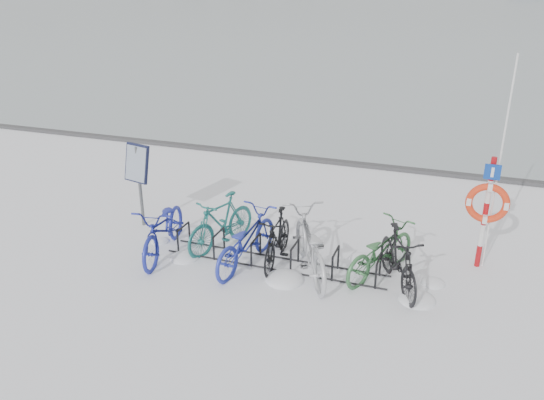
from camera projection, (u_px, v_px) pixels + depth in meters
The scene contains 14 objects.
ground at pixel (275, 264), 9.35m from camera, with size 900.00×900.00×0.00m, color white.
ice_sheet at pixel (464, 3), 144.45m from camera, with size 400.00×298.00×0.02m, color #A2AFB7.
quay_edge at pixel (347, 163), 14.48m from camera, with size 400.00×0.25×0.10m, color #3F3F42.
bike_rack at pixel (275, 255), 9.28m from camera, with size 4.00×0.48×0.46m.
info_board at pixel (137, 168), 10.40m from camera, with size 0.61×0.34×1.71m.
lifebuoy_station at pixel (488, 203), 8.78m from camera, with size 0.70×0.22×3.62m.
bike_0 at pixel (164, 227), 9.56m from camera, with size 0.69×2.00×1.05m, color #1F289A.
bike_1 at pixel (221, 221), 9.81m from camera, with size 0.49×1.73×1.04m, color #1D6764.
bike_2 at pixel (246, 238), 9.17m from camera, with size 0.67×1.92×1.01m, color #2533AC.
bike_3 at pixel (277, 237), 9.27m from camera, with size 0.45×1.61×0.97m, color black.
bike_4 at pixel (309, 243), 8.90m from camera, with size 0.73×2.10×1.10m, color #AFB1B7.
bike_5 at pixel (380, 249), 8.86m from camera, with size 0.63×1.80×0.95m, color #366D3E.
bike_6 at pixel (399, 258), 8.49m from camera, with size 0.48×1.69×1.02m, color black.
snow_drifts at pixel (308, 275), 8.98m from camera, with size 5.43×1.71×0.23m.
Camera 1 is at (2.74, -7.77, 4.57)m, focal length 35.00 mm.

